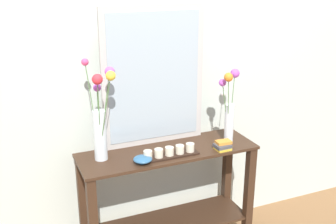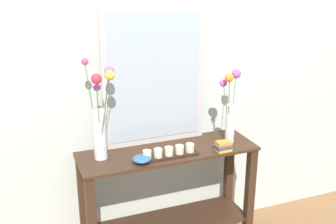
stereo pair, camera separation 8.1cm
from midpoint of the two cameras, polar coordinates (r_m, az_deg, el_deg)
name	(u,v)px [view 1 (the left image)]	position (r m, az deg, el deg)	size (l,w,h in m)	color
wall_back	(150,65)	(2.91, -3.22, 6.51)	(6.40, 0.08, 2.70)	beige
console_table	(168,192)	(2.94, -0.80, -10.89)	(1.21, 0.39, 0.83)	#382316
mirror_leaning	(154,77)	(2.77, -2.79, 4.80)	(0.71, 0.03, 0.94)	#B7B2AD
tall_vase_left	(101,120)	(2.60, -10.10, -1.05)	(0.18, 0.21, 0.65)	silver
vase_right	(229,107)	(2.87, 7.60, 0.66)	(0.18, 0.16, 0.51)	silver
candle_tray	(169,153)	(2.69, -0.67, -5.61)	(0.39, 0.09, 0.07)	black
decorative_bowl	(143,159)	(2.61, -4.38, -6.49)	(0.12, 0.12, 0.05)	#2D5B84
book_stack	(223,145)	(2.82, 6.70, -4.59)	(0.12, 0.10, 0.06)	gold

